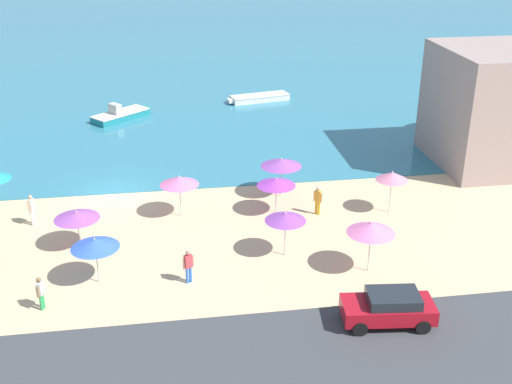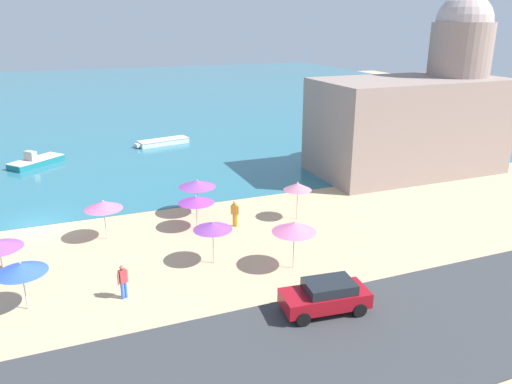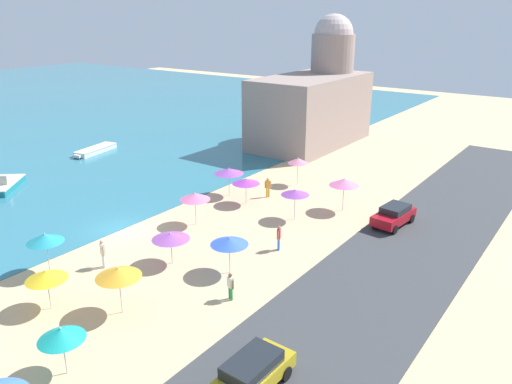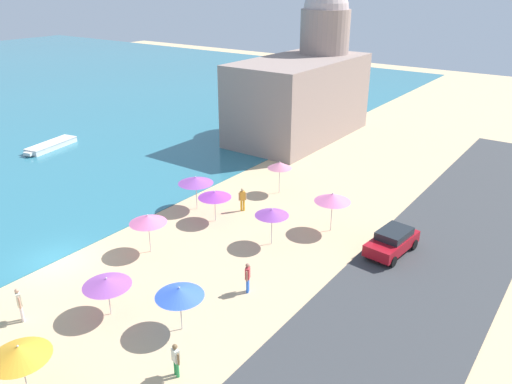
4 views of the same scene
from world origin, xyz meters
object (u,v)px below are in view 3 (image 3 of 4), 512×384
(beach_umbrella_10, at_px, (229,171))
(beach_umbrella_14, at_px, (246,181))
(beach_umbrella_0, at_px, (195,196))
(beach_umbrella_9, at_px, (229,241))
(parked_car_1, at_px, (394,215))
(bather_2, at_px, (103,252))
(skiff_nearshore, at_px, (95,150))
(bather_4, at_px, (268,186))
(parked_car_2, at_px, (250,375))
(beach_umbrella_8, at_px, (295,192))
(harbor_fortress, at_px, (317,100))
(beach_umbrella_5, at_px, (298,161))
(bather_3, at_px, (230,285))
(beach_umbrella_13, at_px, (171,236))
(beach_umbrella_7, at_px, (45,238))
(beach_umbrella_4, at_px, (61,334))
(beach_umbrella_3, at_px, (46,275))
(beach_umbrella_11, at_px, (118,273))
(bather_1, at_px, (279,236))
(beach_umbrella_1, at_px, (344,182))
(skiff_offshore, at_px, (5,185))

(beach_umbrella_10, bearing_deg, beach_umbrella_14, -107.21)
(beach_umbrella_0, relative_size, beach_umbrella_9, 1.06)
(beach_umbrella_10, relative_size, parked_car_1, 0.61)
(bather_2, distance_m, skiff_nearshore, 27.76)
(bather_4, xyz_separation_m, parked_car_2, (-19.43, -12.55, -0.11))
(beach_umbrella_8, height_order, harbor_fortress, harbor_fortress)
(beach_umbrella_5, height_order, parked_car_1, beach_umbrella_5)
(bather_3, bearing_deg, beach_umbrella_10, 39.15)
(beach_umbrella_0, distance_m, bather_3, 10.79)
(beach_umbrella_13, relative_size, beach_umbrella_14, 1.05)
(skiff_nearshore, bearing_deg, beach_umbrella_7, -132.55)
(harbor_fortress, bearing_deg, parked_car_1, -137.56)
(bather_3, distance_m, bather_4, 16.19)
(beach_umbrella_7, height_order, beach_umbrella_8, beach_umbrella_7)
(beach_umbrella_4, relative_size, beach_umbrella_7, 0.89)
(beach_umbrella_4, relative_size, beach_umbrella_9, 0.99)
(beach_umbrella_3, relative_size, beach_umbrella_8, 0.93)
(beach_umbrella_3, distance_m, beach_umbrella_11, 3.91)
(beach_umbrella_11, distance_m, beach_umbrella_13, 5.72)
(beach_umbrella_10, xyz_separation_m, bather_2, (-14.45, -1.78, -1.16))
(beach_umbrella_8, distance_m, beach_umbrella_9, 9.33)
(bather_1, bearing_deg, beach_umbrella_10, 56.03)
(beach_umbrella_1, height_order, bather_4, beach_umbrella_1)
(beach_umbrella_14, bearing_deg, beach_umbrella_5, -7.48)
(parked_car_1, bearing_deg, beach_umbrella_9, 157.02)
(beach_umbrella_7, relative_size, bather_2, 1.44)
(beach_umbrella_7, height_order, bather_4, beach_umbrella_7)
(beach_umbrella_14, bearing_deg, beach_umbrella_3, -177.33)
(beach_umbrella_4, bearing_deg, beach_umbrella_0, 22.83)
(beach_umbrella_4, height_order, beach_umbrella_14, beach_umbrella_4)
(harbor_fortress, bearing_deg, beach_umbrella_0, -168.94)
(bather_4, bearing_deg, beach_umbrella_11, -168.83)
(skiff_nearshore, xyz_separation_m, skiff_offshore, (-12.27, -3.60, 0.08))
(beach_umbrella_5, height_order, harbor_fortress, harbor_fortress)
(beach_umbrella_0, distance_m, beach_umbrella_4, 16.61)
(beach_umbrella_9, bearing_deg, beach_umbrella_1, -4.16)
(beach_umbrella_5, relative_size, bather_3, 1.59)
(bather_1, height_order, bather_3, bather_1)
(bather_2, distance_m, parked_car_2, 14.06)
(beach_umbrella_3, xyz_separation_m, beach_umbrella_9, (8.58, -5.25, 0.11))
(beach_umbrella_3, bearing_deg, parked_car_1, -26.59)
(beach_umbrella_0, xyz_separation_m, skiff_offshore, (-4.16, 18.91, -1.77))
(beach_umbrella_4, distance_m, beach_umbrella_8, 20.40)
(beach_umbrella_1, bearing_deg, beach_umbrella_0, 139.49)
(beach_umbrella_4, xyz_separation_m, bather_3, (8.80, -2.06, -1.11))
(harbor_fortress, bearing_deg, beach_umbrella_8, -154.11)
(beach_umbrella_14, height_order, bather_4, beach_umbrella_14)
(beach_umbrella_0, xyz_separation_m, beach_umbrella_9, (-4.19, -6.58, -0.11))
(skiff_offshore, bearing_deg, beach_umbrella_9, -90.08)
(bather_1, bearing_deg, bather_2, 138.36)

